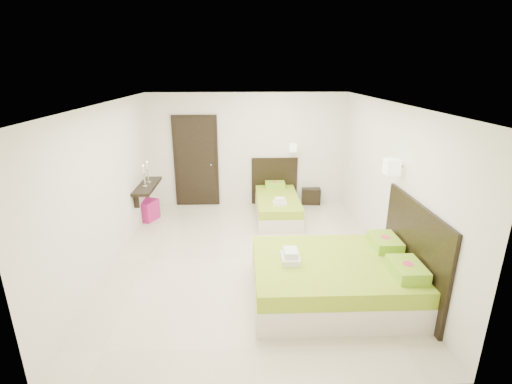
{
  "coord_description": "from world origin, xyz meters",
  "views": [
    {
      "loc": [
        -0.11,
        -5.67,
        3.1
      ],
      "look_at": [
        0.1,
        0.3,
        1.1
      ],
      "focal_mm": 26.0,
      "sensor_mm": 36.0,
      "label": 1
    }
  ],
  "objects_px": {
    "ottoman": "(146,210)",
    "nightstand": "(311,195)",
    "bed_single": "(277,204)",
    "bed_double": "(339,276)"
  },
  "relations": [
    {
      "from": "ottoman",
      "to": "nightstand",
      "type": "bearing_deg",
      "value": 13.55
    },
    {
      "from": "bed_single",
      "to": "ottoman",
      "type": "distance_m",
      "value": 2.85
    },
    {
      "from": "ottoman",
      "to": "bed_single",
      "type": "bearing_deg",
      "value": 2.18
    },
    {
      "from": "bed_single",
      "to": "bed_double",
      "type": "xyz_separation_m",
      "value": [
        0.59,
        -3.1,
        0.06
      ]
    },
    {
      "from": "bed_double",
      "to": "nightstand",
      "type": "distance_m",
      "value": 3.9
    },
    {
      "from": "bed_single",
      "to": "ottoman",
      "type": "relative_size",
      "value": 4.18
    },
    {
      "from": "nightstand",
      "to": "bed_single",
      "type": "bearing_deg",
      "value": -133.29
    },
    {
      "from": "bed_double",
      "to": "ottoman",
      "type": "height_order",
      "value": "bed_double"
    },
    {
      "from": "bed_double",
      "to": "nightstand",
      "type": "height_order",
      "value": "bed_double"
    },
    {
      "from": "bed_single",
      "to": "nightstand",
      "type": "height_order",
      "value": "bed_single"
    }
  ]
}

